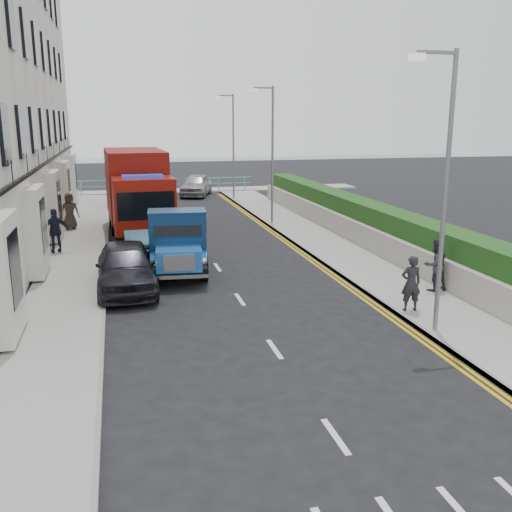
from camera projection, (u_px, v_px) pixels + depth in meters
The scene contains 21 objects.
ground at pixel (255, 321), 15.66m from camera, with size 120.00×120.00×0.00m, color black.
pavement_west at pixel (77, 255), 22.94m from camera, with size 2.40×38.00×0.12m, color gray.
pavement_east at pixel (323, 242), 25.36m from camera, with size 2.60×38.00×0.12m, color gray.
promenade at pixel (165, 191), 43.03m from camera, with size 30.00×2.50×0.12m, color gray.
sea_plane at pixel (144, 162), 72.32m from camera, with size 120.00×120.00×0.00m, color slate.
garden_east at pixel (364, 222), 25.60m from camera, with size 1.45×28.00×1.75m.
seafront_railing at pixel (166, 186), 42.15m from camera, with size 13.00×0.08×1.11m.
lamp_near at pixel (442, 179), 13.79m from camera, with size 1.23×0.18×7.00m.
lamp_mid at pixel (270, 147), 28.90m from camera, with size 1.23×0.18×7.00m.
lamp_far at pixel (232, 140), 38.34m from camera, with size 1.23×0.18×7.00m.
bedford_lorry at pixel (178, 246), 19.96m from camera, with size 2.34×5.07×2.33m.
red_lorry at pixel (137, 191), 26.71m from camera, with size 2.92×7.70×3.98m.
parked_car_front at pixel (126, 267), 18.37m from camera, with size 1.84×4.58×1.56m, color black.
parked_car_mid at pixel (140, 228), 24.73m from camera, with size 1.66×4.77×1.57m, color teal.
parked_car_rear at pixel (137, 215), 28.36m from camera, with size 2.03×5.00×1.45m, color #B6B5BA.
seafront_car_left at pixel (135, 194), 36.86m from camera, with size 2.17×4.71×1.31m, color black.
seafront_car_right at pixel (196, 185), 40.93m from camera, with size 1.83×4.54×1.55m, color #99999E.
pedestrian_east_near at pixel (411, 283), 16.01m from camera, with size 0.58×0.38×1.60m, color black.
pedestrian_east_far at pixel (435, 265), 17.89m from camera, with size 0.81×0.63×1.67m, color #2F2831.
pedestrian_west_near at pixel (56, 231), 22.98m from camera, with size 1.05×0.44×1.79m, color black.
pedestrian_west_far at pixel (70, 211), 27.90m from camera, with size 0.87×0.57×1.78m, color #362D27.
Camera 1 is at (-3.48, -14.38, 5.43)m, focal length 40.00 mm.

